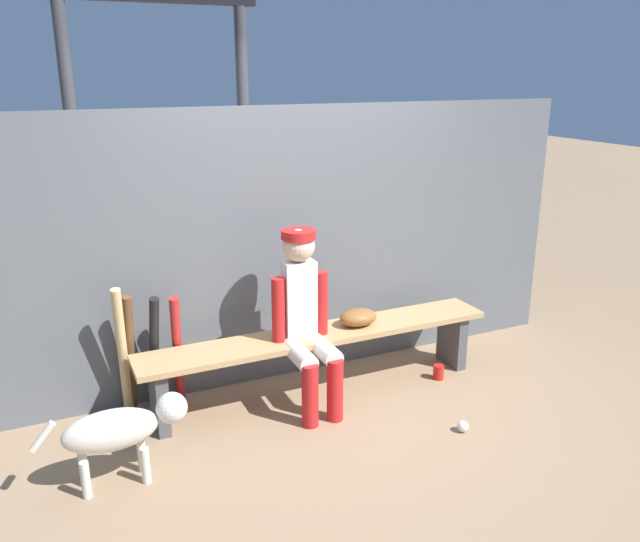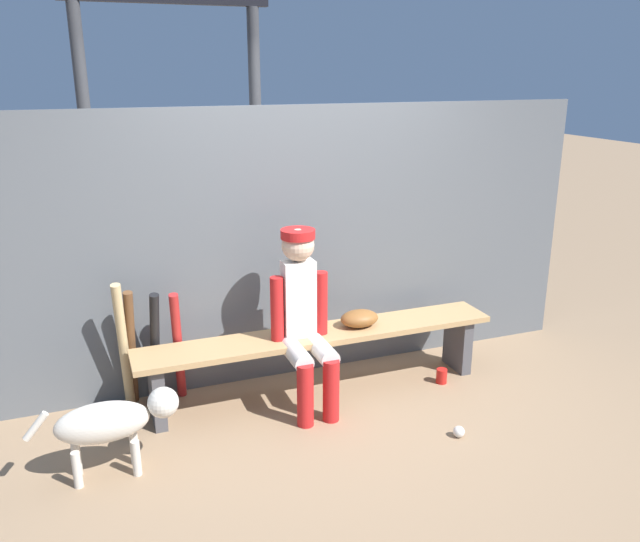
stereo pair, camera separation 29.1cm
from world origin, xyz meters
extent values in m
plane|color=#937556|center=(0.00, 0.00, 0.00)|extent=(30.00, 30.00, 0.00)
cube|color=#595E63|center=(0.00, 0.40, 1.00)|extent=(4.56, 0.03, 2.00)
cube|color=tan|center=(0.00, 0.00, 0.45)|extent=(2.58, 0.36, 0.04)
cube|color=#4C4C51|center=(-1.14, 0.00, 0.22)|extent=(0.08, 0.29, 0.43)
cube|color=#4C4C51|center=(1.14, 0.00, 0.22)|extent=(0.08, 0.29, 0.43)
cube|color=silver|center=(-0.16, 0.00, 0.74)|extent=(0.22, 0.13, 0.54)
sphere|color=beige|center=(-0.16, 0.00, 1.12)|extent=(0.22, 0.22, 0.22)
cylinder|color=red|center=(-0.16, 0.00, 1.20)|extent=(0.23, 0.23, 0.06)
cylinder|color=silver|center=(-0.25, -0.19, 0.43)|extent=(0.13, 0.38, 0.13)
cylinder|color=red|center=(-0.25, -0.38, 0.22)|extent=(0.11, 0.11, 0.43)
cylinder|color=red|center=(-0.32, -0.02, 0.69)|extent=(0.09, 0.09, 0.46)
cylinder|color=silver|center=(-0.07, -0.19, 0.43)|extent=(0.13, 0.38, 0.13)
cylinder|color=red|center=(-0.07, -0.38, 0.22)|extent=(0.11, 0.11, 0.43)
cylinder|color=red|center=(0.00, -0.02, 0.69)|extent=(0.09, 0.09, 0.46)
ellipsoid|color=brown|center=(0.30, 0.00, 0.53)|extent=(0.28, 0.20, 0.12)
cylinder|color=#B22323|center=(-0.96, 0.24, 0.41)|extent=(0.11, 0.24, 0.83)
cylinder|color=black|center=(-1.11, 0.26, 0.42)|extent=(0.10, 0.25, 0.84)
cylinder|color=brown|center=(-1.26, 0.28, 0.43)|extent=(0.08, 0.22, 0.86)
cylinder|color=tan|center=(-1.31, 0.23, 0.47)|extent=(0.11, 0.25, 0.94)
sphere|color=white|center=(0.62, -0.86, 0.04)|extent=(0.07, 0.07, 0.07)
cylinder|color=red|center=(0.90, -0.18, 0.06)|extent=(0.08, 0.08, 0.11)
cylinder|color=silver|center=(-0.04, 0.08, 0.53)|extent=(0.08, 0.08, 0.11)
cylinder|color=#3F3F42|center=(-1.37, 1.54, 1.36)|extent=(0.10, 0.10, 2.72)
cylinder|color=#3F3F42|center=(0.00, 1.54, 1.36)|extent=(0.10, 0.10, 2.72)
ellipsoid|color=beige|center=(-1.50, -0.49, 0.34)|extent=(0.52, 0.20, 0.24)
sphere|color=beige|center=(-1.16, -0.49, 0.40)|extent=(0.18, 0.18, 0.18)
cylinder|color=beige|center=(-1.84, -0.49, 0.39)|extent=(0.15, 0.04, 0.16)
cylinder|color=beige|center=(-1.34, -0.43, 0.11)|extent=(0.05, 0.05, 0.22)
cylinder|color=beige|center=(-1.34, -0.55, 0.11)|extent=(0.05, 0.05, 0.22)
cylinder|color=beige|center=(-1.66, -0.43, 0.11)|extent=(0.05, 0.05, 0.22)
cylinder|color=beige|center=(-1.66, -0.55, 0.11)|extent=(0.05, 0.05, 0.22)
camera|label=1|loc=(-1.75, -3.79, 2.24)|focal=36.14mm
camera|label=2|loc=(-1.49, -3.90, 2.24)|focal=36.14mm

